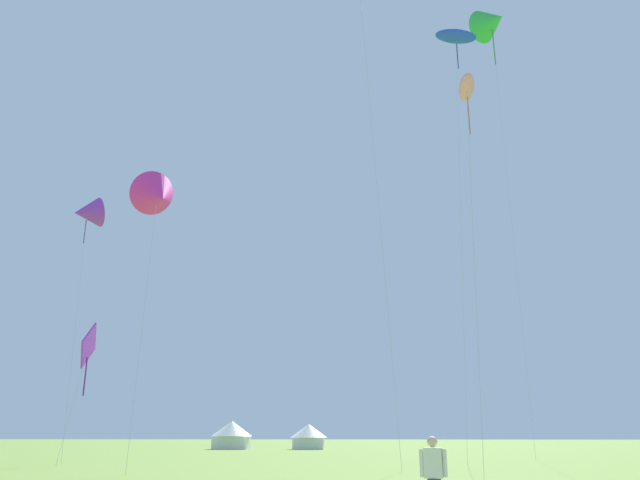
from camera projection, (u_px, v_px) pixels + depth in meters
kite_magenta_delta at (157, 196)px, 34.33m from camera, size 3.86×4.29×15.97m
kite_purple_diamond at (88, 347)px, 40.12m from camera, size 0.67×3.42×8.75m
kite_purple_delta at (87, 213)px, 44.65m from camera, size 3.11×3.45×18.26m
kite_blue_parafoil at (456, 37)px, 48.75m from camera, size 3.57×3.12×32.27m
kite_green_delta at (492, 22)px, 55.27m from camera, size 4.22×4.23×38.59m
kite_pink_parafoil at (467, 88)px, 32.25m from camera, size 1.61×3.05×19.49m
festival_tent_right at (232, 434)px, 74.35m from camera, size 4.92×4.92×3.20m
festival_tent_left at (309, 435)px, 73.69m from camera, size 4.41×4.41×2.87m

